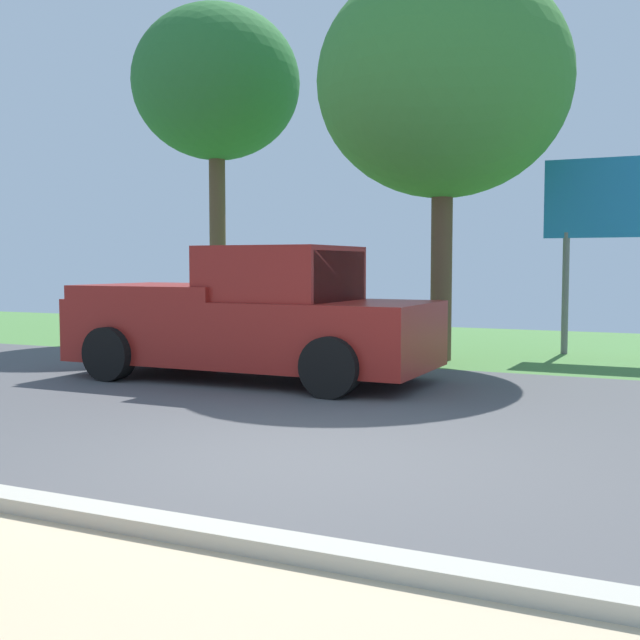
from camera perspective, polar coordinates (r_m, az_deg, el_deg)
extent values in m
cube|color=#4C4C4F|center=(8.57, 4.02, -7.29)|extent=(40.00, 8.00, 0.10)
cube|color=#4A7E3B|center=(16.22, 14.15, -2.01)|extent=(40.00, 8.00, 0.10)
cube|color=#B2AD9E|center=(5.13, -12.63, -14.09)|extent=(40.00, 0.24, 0.10)
cube|color=maroon|center=(11.25, -5.05, -0.81)|extent=(5.20, 2.00, 0.90)
cube|color=maroon|center=(10.97, -2.81, 2.99)|extent=(1.80, 1.84, 0.90)
cube|color=#2D3842|center=(10.60, 1.26, 2.96)|extent=(0.10, 1.70, 0.77)
cube|color=maroon|center=(11.92, -10.50, 2.06)|extent=(2.40, 2.00, 0.20)
cylinder|color=black|center=(11.47, 4.86, -2.23)|extent=(0.76, 0.28, 0.76)
cylinder|color=black|center=(9.63, 0.78, -3.43)|extent=(0.76, 0.28, 0.76)
cylinder|color=black|center=(13.02, -9.34, -1.51)|extent=(0.76, 0.28, 0.76)
cylinder|color=black|center=(11.44, -14.98, -2.37)|extent=(0.76, 0.28, 0.76)
cylinder|color=slate|center=(14.96, 17.32, 1.84)|extent=(0.12, 0.12, 2.20)
cube|color=#1E72B2|center=(14.90, 20.93, 8.30)|extent=(2.60, 0.10, 1.40)
cylinder|color=brown|center=(17.82, -7.41, 5.93)|extent=(0.36, 0.36, 4.44)
ellipsoid|color=#286B2D|center=(18.25, -7.52, 16.64)|extent=(3.69, 3.69, 3.35)
cylinder|color=brown|center=(13.50, 8.78, 4.13)|extent=(0.36, 0.36, 3.32)
ellipsoid|color=#387F33|center=(13.83, 8.92, 16.66)|extent=(4.22, 4.22, 3.84)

